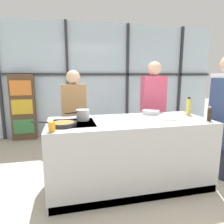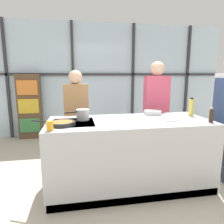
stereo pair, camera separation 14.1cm
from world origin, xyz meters
name	(u,v)px [view 2 (the right image)]	position (x,y,z in m)	size (l,w,h in m)	color
ground_plane	(129,184)	(0.00, 0.00, 0.00)	(18.00, 18.00, 0.00)	#BCB29E
back_window_wall	(104,80)	(0.00, 2.65, 1.40)	(6.40, 0.10, 2.80)	silver
bookshelf	(30,107)	(-1.82, 2.46, 0.77)	(0.54, 0.19, 1.55)	brown
demo_island	(129,153)	(0.00, 0.00, 0.46)	(2.16, 0.90, 0.93)	#B7BABF
spectator_far_left	(77,112)	(-0.70, 0.81, 0.92)	(0.40, 0.22, 1.60)	black
spectator_center_left	(156,104)	(0.70, 0.81, 1.01)	(0.43, 0.25, 1.75)	#47382D
frying_pan	(62,123)	(-0.87, -0.12, 0.95)	(0.54, 0.32, 0.04)	#232326
saucepan	(83,114)	(-0.62, 0.12, 1.00)	(0.32, 0.19, 0.14)	silver
white_plate	(168,119)	(0.52, -0.06, 0.93)	(0.26, 0.26, 0.01)	white
mixing_bowl	(153,112)	(0.45, 0.33, 0.96)	(0.26, 0.26, 0.06)	silver
oil_bottle	(191,107)	(0.98, 0.16, 1.05)	(0.07, 0.07, 0.27)	#E0CC4C
pepper_grinder	(211,115)	(0.99, -0.29, 1.02)	(0.05, 0.05, 0.20)	#332319
juice_glass_near	(50,126)	(-0.98, -0.35, 0.98)	(0.07, 0.07, 0.10)	orange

